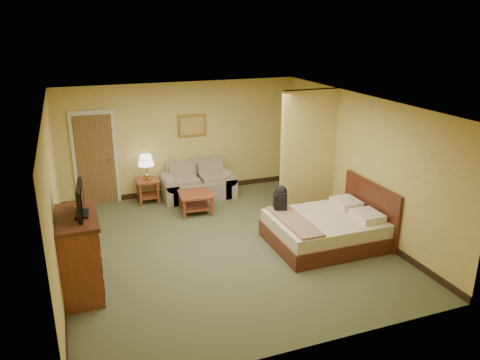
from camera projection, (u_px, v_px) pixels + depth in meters
name	position (u px, v px, depth m)	size (l,w,h in m)	color
floor	(224.00, 246.00, 8.51)	(6.00, 6.00, 0.00)	#4B5235
ceiling	(223.00, 103.00, 7.66)	(6.00, 6.00, 0.00)	white
back_wall	(182.00, 139.00, 10.75)	(5.50, 0.02, 2.60)	#CFB558
left_wall	(54.00, 198.00, 7.18)	(0.02, 6.00, 2.60)	#CFB558
right_wall	(359.00, 162.00, 8.99)	(0.02, 6.00, 2.60)	#CFB558
partition	(308.00, 153.00, 9.61)	(1.20, 0.15, 2.60)	#CFB558
door	(95.00, 159.00, 10.16)	(0.94, 0.16, 2.10)	beige
baseboard	(184.00, 190.00, 11.14)	(5.50, 0.02, 0.12)	black
loveseat	(198.00, 186.00, 10.78)	(1.65, 0.77, 0.83)	gray
side_table	(148.00, 187.00, 10.44)	(0.48, 0.48, 0.53)	maroon
table_lamp	(146.00, 161.00, 10.24)	(0.35, 0.35, 0.58)	#B58C42
coffee_table	(195.00, 199.00, 9.89)	(0.72, 0.72, 0.43)	maroon
wall_picture	(192.00, 126.00, 10.70)	(0.66, 0.04, 0.52)	#B78E3F
dresser	(79.00, 255.00, 6.85)	(0.62, 1.17, 1.25)	maroon
tv	(80.00, 201.00, 6.62)	(0.21, 0.75, 0.46)	black
bed	(328.00, 228.00, 8.53)	(1.96, 1.66, 1.07)	#461B10
backpack	(281.00, 197.00, 8.65)	(0.26, 0.32, 0.49)	black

